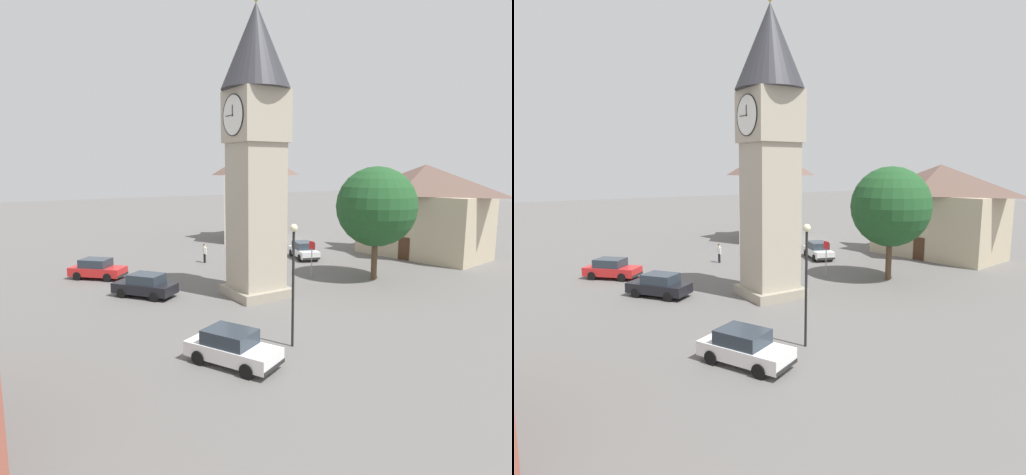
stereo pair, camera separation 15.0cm
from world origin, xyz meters
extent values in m
plane|color=#605E5B|center=(0.00, 0.00, 0.00)|extent=(200.00, 200.00, 0.00)
cube|color=gray|center=(0.00, 0.00, 0.30)|extent=(3.63, 3.63, 0.60)
cube|color=#ADA38E|center=(0.00, 0.00, 5.26)|extent=(2.90, 2.90, 9.31)
cube|color=#ADA38E|center=(0.00, 0.00, 11.51)|extent=(3.25, 3.25, 3.20)
cone|color=#2D2D33|center=(0.00, 0.00, 15.67)|extent=(4.39, 4.39, 5.12)
cylinder|color=white|center=(0.00, 1.66, 11.51)|extent=(2.44, 0.04, 2.44)
torus|color=black|center=(0.00, 1.67, 11.51)|extent=(2.50, 0.06, 2.50)
cube|color=black|center=(0.00, 1.70, 11.78)|extent=(0.05, 0.02, 0.68)
cube|color=black|center=(0.37, 1.70, 11.51)|extent=(0.93, 0.02, 0.04)
cylinder|color=white|center=(0.00, -1.66, 11.51)|extent=(2.44, 0.04, 2.44)
torus|color=black|center=(0.00, -1.67, 11.51)|extent=(2.50, 0.06, 2.50)
cube|color=red|center=(10.24, 7.80, 0.59)|extent=(4.05, 4.15, 0.64)
cube|color=#28333D|center=(10.34, 7.91, 1.21)|extent=(2.58, 2.60, 0.64)
cylinder|color=black|center=(9.98, 6.35, 0.32)|extent=(0.60, 0.62, 0.64)
cylinder|color=black|center=(8.81, 7.45, 0.32)|extent=(0.60, 0.62, 0.64)
cylinder|color=black|center=(11.67, 8.14, 0.32)|extent=(0.60, 0.62, 0.64)
cylinder|color=black|center=(10.50, 9.24, 0.32)|extent=(0.60, 0.62, 0.64)
cube|color=black|center=(8.85, 6.33, 0.37)|extent=(1.30, 1.23, 0.16)
cube|color=white|center=(8.00, -10.26, 0.59)|extent=(4.43, 2.89, 0.64)
cube|color=#28333D|center=(8.14, -10.31, 1.21)|extent=(2.48, 2.14, 0.64)
cylinder|color=black|center=(6.58, -10.64, 0.32)|extent=(0.68, 0.41, 0.64)
cylinder|color=black|center=(7.08, -9.12, 0.32)|extent=(0.68, 0.41, 0.64)
cylinder|color=black|center=(8.92, -11.41, 0.32)|extent=(0.68, 0.41, 0.64)
cylinder|color=black|center=(9.42, -9.89, 0.32)|extent=(0.68, 0.41, 0.64)
cube|color=black|center=(6.08, -9.63, 0.37)|extent=(0.63, 1.62, 0.16)
cube|color=white|center=(-8.43, 6.47, 0.59)|extent=(4.43, 3.33, 0.64)
cube|color=#28333D|center=(-8.30, 6.53, 1.21)|extent=(2.57, 2.32, 0.64)
cylinder|color=black|center=(-9.18, 5.21, 0.32)|extent=(0.67, 0.48, 0.64)
cylinder|color=black|center=(-9.89, 6.64, 0.32)|extent=(0.67, 0.48, 0.64)
cylinder|color=black|center=(-6.97, 6.29, 0.32)|extent=(0.67, 0.48, 0.64)
cylinder|color=black|center=(-7.68, 7.73, 0.32)|extent=(0.67, 0.48, 0.64)
cube|color=black|center=(-10.25, 5.58, 0.37)|extent=(0.84, 1.55, 0.16)
cube|color=black|center=(3.62, 6.33, 0.59)|extent=(4.29, 3.84, 0.64)
cube|color=#28333D|center=(3.50, 6.24, 1.21)|extent=(2.62, 2.51, 0.64)
cylinder|color=black|center=(4.11, 7.71, 0.32)|extent=(0.64, 0.56, 0.64)
cylinder|color=black|center=(5.08, 6.44, 0.32)|extent=(0.64, 0.56, 0.64)
cylinder|color=black|center=(2.16, 6.22, 0.32)|extent=(0.64, 0.56, 0.64)
cylinder|color=black|center=(3.13, 4.94, 0.32)|extent=(0.64, 0.56, 0.64)
cube|color=black|center=(5.23, 7.55, 0.37)|extent=(1.11, 1.40, 0.16)
cylinder|color=black|center=(11.25, -1.61, 0.41)|extent=(0.13, 0.13, 0.82)
cylinder|color=black|center=(11.07, -1.62, 0.41)|extent=(0.13, 0.13, 0.82)
cube|color=white|center=(11.16, -1.61, 1.12)|extent=(0.37, 0.23, 0.60)
cylinder|color=white|center=(11.39, -1.60, 1.07)|extent=(0.09, 0.09, 0.60)
cylinder|color=white|center=(10.92, -1.62, 1.07)|extent=(0.09, 0.09, 0.60)
sphere|color=beige|center=(11.16, -1.61, 1.57)|extent=(0.22, 0.22, 0.22)
sphere|color=black|center=(11.16, -1.60, 1.59)|extent=(0.20, 0.20, 0.20)
cylinder|color=brown|center=(-1.09, -9.84, 1.72)|extent=(0.44, 0.44, 3.45)
sphere|color=#1E4C23|center=(-1.09, -9.84, 5.52)|extent=(5.92, 5.92, 5.92)
cube|color=beige|center=(19.83, -12.37, 3.76)|extent=(9.76, 9.64, 7.51)
pyramid|color=brown|center=(19.83, -12.37, 9.05)|extent=(10.25, 10.12, 3.08)
cube|color=#422819|center=(16.74, -10.44, 1.05)|extent=(0.65, 0.98, 2.10)
cube|color=tan|center=(2.99, -20.61, 2.93)|extent=(11.74, 7.71, 5.87)
pyramid|color=brown|center=(2.99, -20.61, 7.26)|extent=(12.33, 8.09, 2.79)
cube|color=#422819|center=(2.54, -17.52, 1.05)|extent=(1.10, 0.24, 2.10)
cylinder|color=black|center=(-8.19, 3.11, 2.74)|extent=(0.12, 0.12, 5.48)
sphere|color=beige|center=(-8.19, 3.11, 5.66)|extent=(0.36, 0.36, 0.36)
cylinder|color=gray|center=(1.94, -6.27, 1.10)|extent=(0.07, 0.07, 2.20)
cube|color=red|center=(1.94, -6.27, 2.50)|extent=(0.60, 0.04, 0.60)
camera|label=1|loc=(-24.39, 15.31, 8.38)|focal=31.50mm
camera|label=2|loc=(-24.47, 15.19, 8.38)|focal=31.50mm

